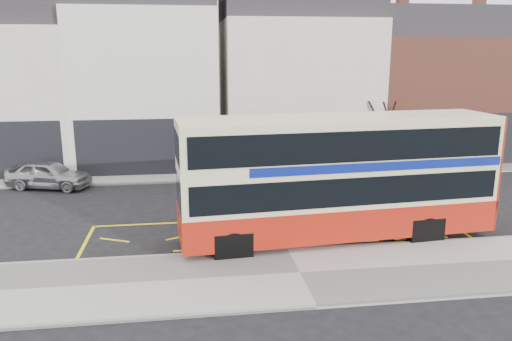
{
  "coord_description": "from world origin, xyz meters",
  "views": [
    {
      "loc": [
        -3.23,
        -15.98,
        6.64
      ],
      "look_at": [
        -0.75,
        2.0,
        2.34
      ],
      "focal_mm": 35.0,
      "sensor_mm": 36.0,
      "label": 1
    }
  ],
  "objects": [
    {
      "name": "ground",
      "position": [
        0.0,
        0.0,
        0.0
      ],
      "size": [
        120.0,
        120.0,
        0.0
      ],
      "primitive_type": "plane",
      "color": "black",
      "rests_on": "ground"
    },
    {
      "name": "street_tree_right",
      "position": [
        7.67,
        11.14,
        3.5
      ],
      "size": [
        2.38,
        2.38,
        5.14
      ],
      "color": "black",
      "rests_on": "ground"
    },
    {
      "name": "road_markings",
      "position": [
        0.0,
        1.6,
        0.01
      ],
      "size": [
        14.0,
        3.4,
        0.01
      ],
      "primitive_type": null,
      "color": "yellow",
      "rests_on": "ground"
    },
    {
      "name": "bus_stop_post",
      "position": [
        -1.44,
        -0.39,
        1.97
      ],
      "size": [
        0.76,
        0.15,
        3.03
      ],
      "rotation": [
        0.0,
        0.0,
        0.11
      ],
      "color": "black",
      "rests_on": "pavement"
    },
    {
      "name": "kerb",
      "position": [
        0.0,
        -0.38,
        0.07
      ],
      "size": [
        40.0,
        0.15,
        0.15
      ],
      "primitive_type": "cube",
      "color": "gray",
      "rests_on": "ground"
    },
    {
      "name": "pavement",
      "position": [
        0.0,
        -2.3,
        0.07
      ],
      "size": [
        40.0,
        4.0,
        0.15
      ],
      "primitive_type": "cube",
      "color": "#A7A39F",
      "rests_on": "ground"
    },
    {
      "name": "double_decker_bus",
      "position": [
        2.03,
        0.6,
        2.36
      ],
      "size": [
        11.43,
        3.48,
        4.5
      ],
      "rotation": [
        0.0,
        0.0,
        0.08
      ],
      "color": "beige",
      "rests_on": "ground"
    },
    {
      "name": "car_white",
      "position": [
        6.17,
        9.26,
        0.76
      ],
      "size": [
        5.46,
        2.78,
        1.52
      ],
      "primitive_type": "imported",
      "rotation": [
        0.0,
        0.0,
        1.44
      ],
      "color": "white",
      "rests_on": "ground"
    },
    {
      "name": "car_grey",
      "position": [
        -0.09,
        8.89,
        0.76
      ],
      "size": [
        4.72,
        1.86,
        1.53
      ],
      "primitive_type": "imported",
      "rotation": [
        0.0,
        0.0,
        1.62
      ],
      "color": "#404248",
      "rests_on": "ground"
    },
    {
      "name": "car_silver",
      "position": [
        -10.2,
        9.4,
        0.71
      ],
      "size": [
        4.46,
        2.75,
        1.42
      ],
      "primitive_type": "imported",
      "rotation": [
        0.0,
        0.0,
        1.29
      ],
      "color": "#9C9DA1",
      "rests_on": "ground"
    },
    {
      "name": "far_pavement",
      "position": [
        0.0,
        11.0,
        0.07
      ],
      "size": [
        50.0,
        3.0,
        0.15
      ],
      "primitive_type": "cube",
      "color": "#A7A39F",
      "rests_on": "ground"
    },
    {
      "name": "terrace_far_left",
      "position": [
        -13.5,
        14.99,
        4.82
      ],
      "size": [
        8.0,
        8.01,
        10.8
      ],
      "color": "white",
      "rests_on": "ground"
    },
    {
      "name": "terrace_right",
      "position": [
        12.5,
        14.99,
        4.57
      ],
      "size": [
        9.0,
        8.01,
        10.3
      ],
      "color": "#9E533F",
      "rests_on": "ground"
    },
    {
      "name": "terrace_green_shop",
      "position": [
        3.5,
        14.99,
        5.07
      ],
      "size": [
        9.0,
        8.01,
        11.3
      ],
      "color": "white",
      "rests_on": "ground"
    },
    {
      "name": "terrace_left",
      "position": [
        -5.5,
        14.99,
        5.32
      ],
      "size": [
        8.0,
        8.01,
        11.8
      ],
      "color": "white",
      "rests_on": "ground"
    }
  ]
}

